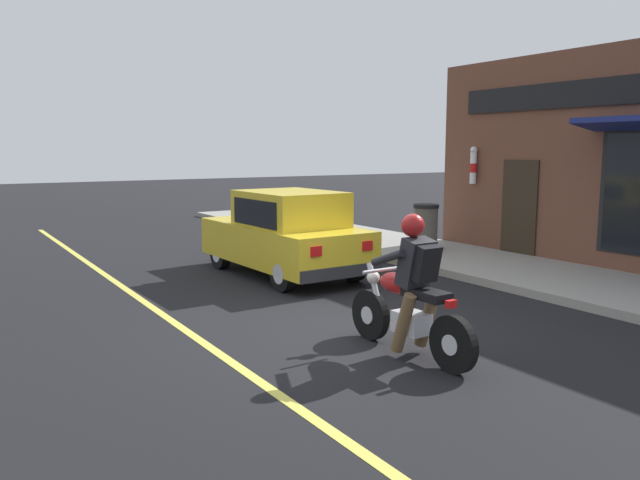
{
  "coord_description": "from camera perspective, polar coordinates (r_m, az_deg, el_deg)",
  "views": [
    {
      "loc": [
        -4.49,
        -6.56,
        2.32
      ],
      "look_at": [
        0.52,
        1.38,
        0.95
      ],
      "focal_mm": 35.0,
      "sensor_mm": 36.0,
      "label": 1
    }
  ],
  "objects": [
    {
      "name": "ground_plane",
      "position": [
        8.28,
        2.06,
        -7.98
      ],
      "size": [
        80.0,
        80.0,
        0.0
      ],
      "primitive_type": "plane",
      "color": "black"
    },
    {
      "name": "sidewalk_curb",
      "position": [
        13.45,
        11.49,
        -1.48
      ],
      "size": [
        2.6,
        22.0,
        0.14
      ],
      "primitive_type": "cube",
      "color": "gray",
      "rests_on": "ground"
    },
    {
      "name": "lane_stripe",
      "position": [
        10.19,
        -16.17,
        -5.16
      ],
      "size": [
        0.12,
        19.8,
        0.01
      ],
      "primitive_type": "cube",
      "color": "#D1C64C",
      "rests_on": "ground"
    },
    {
      "name": "motorcycle_with_rider",
      "position": [
        7.09,
        8.26,
        -5.19
      ],
      "size": [
        0.56,
        2.02,
        1.62
      ],
      "color": "black",
      "rests_on": "ground"
    },
    {
      "name": "car_hatchback",
      "position": [
        11.49,
        -3.21,
        0.52
      ],
      "size": [
        1.75,
        3.83,
        1.57
      ],
      "color": "black",
      "rests_on": "ground"
    },
    {
      "name": "trash_bin",
      "position": [
        13.95,
        9.64,
        1.26
      ],
      "size": [
        0.56,
        0.56,
        0.98
      ],
      "color": "#514C47",
      "rests_on": "sidewalk_curb"
    }
  ]
}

